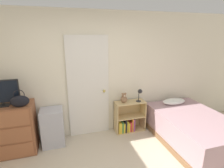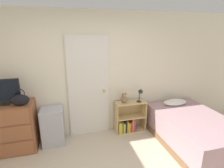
{
  "view_description": "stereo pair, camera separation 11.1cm",
  "coord_description": "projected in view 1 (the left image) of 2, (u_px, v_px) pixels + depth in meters",
  "views": [
    {
      "loc": [
        -0.5,
        -1.42,
        2.1
      ],
      "look_at": [
        0.46,
        1.76,
        1.14
      ],
      "focal_mm": 28.0,
      "sensor_mm": 36.0,
      "label": 1
    },
    {
      "loc": [
        -0.39,
        -1.45,
        2.1
      ],
      "look_at": [
        0.46,
        1.76,
        1.14
      ],
      "focal_mm": 28.0,
      "sensor_mm": 36.0,
      "label": 2
    }
  ],
  "objects": [
    {
      "name": "teddy_bear",
      "position": [
        124.0,
        98.0,
        3.71
      ],
      "size": [
        0.15,
        0.15,
        0.22
      ],
      "color": "#8C6647",
      "rests_on": "bookshelf"
    },
    {
      "name": "handbag",
      "position": [
        20.0,
        101.0,
        2.89
      ],
      "size": [
        0.3,
        0.13,
        0.3
      ],
      "color": "black",
      "rests_on": "dresser"
    },
    {
      "name": "storage_bin",
      "position": [
        53.0,
        127.0,
        3.38
      ],
      "size": [
        0.42,
        0.39,
        0.73
      ],
      "color": "#ADADB7",
      "rests_on": "ground_plane"
    },
    {
      "name": "desk_lamp",
      "position": [
        140.0,
        93.0,
        3.74
      ],
      "size": [
        0.12,
        0.12,
        0.28
      ],
      "color": "#262628",
      "rests_on": "bookshelf"
    },
    {
      "name": "door_closed",
      "position": [
        89.0,
        88.0,
        3.57
      ],
      "size": [
        0.84,
        0.09,
        2.08
      ],
      "color": "silver",
      "rests_on": "ground_plane"
    },
    {
      "name": "bed",
      "position": [
        192.0,
        129.0,
        3.47
      ],
      "size": [
        1.23,
        1.84,
        0.68
      ],
      "color": "brown",
      "rests_on": "ground_plane"
    },
    {
      "name": "wall_back",
      "position": [
        87.0,
        76.0,
        3.55
      ],
      "size": [
        10.0,
        0.06,
        2.55
      ],
      "color": "beige",
      "rests_on": "ground_plane"
    },
    {
      "name": "dresser",
      "position": [
        7.0,
        130.0,
        3.09
      ],
      "size": [
        0.95,
        0.49,
        0.93
      ],
      "color": "brown",
      "rests_on": "ground_plane"
    },
    {
      "name": "bookshelf",
      "position": [
        128.0,
        120.0,
        3.89
      ],
      "size": [
        0.66,
        0.29,
        0.68
      ],
      "color": "tan",
      "rests_on": "ground_plane"
    },
    {
      "name": "tv",
      "position": [
        1.0,
        93.0,
        2.89
      ],
      "size": [
        0.56,
        0.16,
        0.45
      ],
      "color": "black",
      "rests_on": "dresser"
    }
  ]
}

